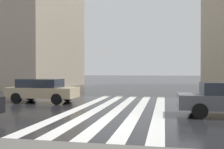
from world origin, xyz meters
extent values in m
plane|color=black|center=(0.00, 0.00, 0.00)|extent=(220.00, 220.00, 0.00)
cube|color=silver|center=(4.00, -1.91, 0.00)|extent=(13.00, 0.50, 0.01)
cube|color=silver|center=(4.00, -0.91, 0.00)|extent=(13.00, 0.50, 0.01)
cube|color=silver|center=(4.00, 0.09, 0.00)|extent=(13.00, 0.50, 0.01)
cube|color=silver|center=(4.00, 1.09, 0.00)|extent=(13.00, 0.50, 0.01)
cube|color=silver|center=(4.00, 2.09, 0.00)|extent=(13.00, 0.50, 0.01)
cube|color=tan|center=(5.50, 5.03, 0.61)|extent=(1.75, 4.10, 0.60)
cube|color=#232833|center=(5.50, 5.18, 1.16)|extent=(1.54, 2.46, 0.50)
cylinder|color=black|center=(6.33, 3.78, 0.31)|extent=(0.20, 0.62, 0.62)
cylinder|color=black|center=(4.67, 3.78, 0.31)|extent=(0.20, 0.62, 0.62)
cylinder|color=black|center=(6.33, 6.28, 0.31)|extent=(0.20, 0.62, 0.62)
cylinder|color=black|center=(4.67, 6.28, 0.31)|extent=(0.20, 0.62, 0.62)
cylinder|color=black|center=(1.68, -3.51, 0.31)|extent=(0.20, 0.62, 0.62)
cylinder|color=black|center=(3.33, -3.51, 0.31)|extent=(0.20, 0.62, 0.62)
camera|label=1|loc=(-8.98, -2.14, 1.87)|focal=41.71mm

